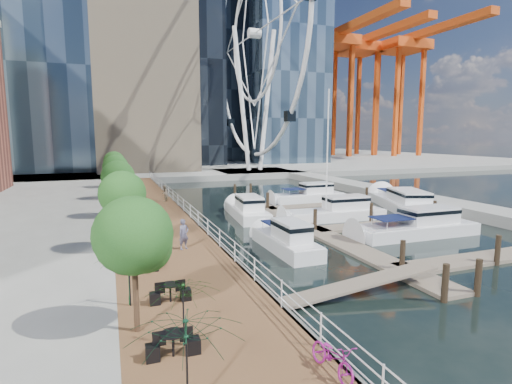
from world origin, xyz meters
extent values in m
plane|color=black|center=(0.00, 0.00, 0.00)|extent=(520.00, 520.00, 0.00)
cube|color=brown|center=(-9.00, 15.00, 0.50)|extent=(6.00, 60.00, 1.00)
cube|color=#595954|center=(-6.00, 15.00, 0.50)|extent=(0.25, 60.00, 1.00)
cube|color=gray|center=(0.00, 102.00, 0.50)|extent=(200.00, 114.00, 1.00)
cube|color=gray|center=(20.00, 20.00, 0.50)|extent=(4.00, 60.00, 1.00)
cube|color=gray|center=(14.00, 52.00, 0.50)|extent=(14.00, 12.00, 1.00)
cube|color=#6D6051|center=(3.00, 10.00, 0.10)|extent=(2.00, 32.00, 0.20)
cube|color=#6D6051|center=(9.00, -2.00, 0.10)|extent=(12.00, 2.00, 0.20)
cube|color=#6D6051|center=(9.00, 8.00, 0.10)|extent=(12.00, 2.00, 0.20)
cube|color=#6D6051|center=(9.00, 18.00, 0.10)|extent=(12.00, 2.00, 0.20)
cylinder|color=white|center=(11.50, 52.00, 14.00)|extent=(0.80, 0.80, 26.00)
cylinder|color=white|center=(16.50, 52.00, 14.00)|extent=(0.80, 0.80, 26.00)
torus|color=white|center=(14.00, 52.00, 26.00)|extent=(0.70, 44.70, 44.70)
cylinder|color=#3F2B1C|center=(-11.40, -6.00, 2.20)|extent=(0.20, 0.20, 2.40)
sphere|color=#265B1E|center=(-11.40, -6.00, 4.30)|extent=(2.60, 2.60, 2.60)
cylinder|color=#3F2B1C|center=(-11.40, 4.00, 2.20)|extent=(0.20, 0.20, 2.40)
sphere|color=#265B1E|center=(-11.40, 4.00, 4.30)|extent=(2.60, 2.60, 2.60)
cylinder|color=#3F2B1C|center=(-11.40, 14.00, 2.20)|extent=(0.20, 0.20, 2.40)
sphere|color=#265B1E|center=(-11.40, 14.00, 4.30)|extent=(2.60, 2.60, 2.60)
cylinder|color=#3F2B1C|center=(-11.40, 24.00, 2.20)|extent=(0.20, 0.20, 2.40)
sphere|color=#265B1E|center=(-11.40, 24.00, 4.30)|extent=(2.60, 2.60, 2.60)
cylinder|color=#3F2B1C|center=(-11.40, 34.00, 2.20)|extent=(0.20, 0.20, 2.40)
sphere|color=#265B1E|center=(-11.40, 34.00, 4.30)|extent=(2.60, 2.60, 2.60)
imported|color=#951575|center=(-6.50, -10.39, 1.49)|extent=(0.81, 1.90, 0.97)
imported|color=#504F69|center=(-8.17, 3.23, 1.89)|extent=(0.77, 0.66, 1.77)
imported|color=gray|center=(-6.96, 20.97, 1.81)|extent=(0.96, 1.00, 1.62)
imported|color=#363D44|center=(-9.98, 32.59, 1.86)|extent=(1.05, 0.54, 1.72)
imported|color=#0D321E|center=(-10.57, -10.71, 2.25)|extent=(3.07, 3.12, 2.49)
imported|color=#103C12|center=(-10.09, -7.49, 2.04)|extent=(2.94, 2.97, 2.08)
imported|color=#103C1B|center=(-11.50, -3.82, 2.12)|extent=(3.23, 3.25, 2.24)
camera|label=1|loc=(-12.03, -19.24, 7.50)|focal=28.00mm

